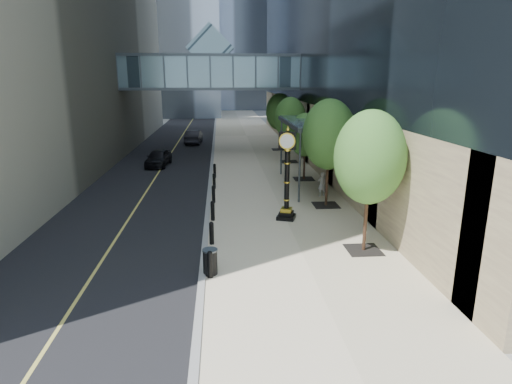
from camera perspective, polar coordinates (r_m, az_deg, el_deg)
ground at (r=15.03m, az=4.44°, el=-12.78°), size 320.00×320.00×0.00m
road at (r=53.79m, az=-9.89°, el=7.28°), size 8.00×180.00×0.02m
sidewalk at (r=53.67m, az=-1.28°, el=7.50°), size 8.00×180.00×0.06m
curb at (r=53.58m, az=-5.59°, el=7.43°), size 0.25×180.00×0.07m
skywalk at (r=41.14m, az=-6.06°, el=15.88°), size 17.00×4.20×5.80m
entrance_canopy at (r=27.86m, az=7.18°, el=9.08°), size 3.00×8.00×4.38m
bollard_row at (r=23.06m, az=-5.74°, el=-1.44°), size 0.20×16.20×0.90m
street_trees at (r=29.15m, az=6.89°, el=8.57°), size 2.87×28.75×5.90m
street_clock at (r=21.29m, az=4.15°, el=1.53°), size 1.11×1.11×4.61m
trash_bin at (r=15.81m, az=-6.12°, el=-9.32°), size 0.59×0.59×0.90m
pedestrian at (r=26.04m, az=8.79°, el=1.05°), size 0.63×0.52×1.49m
car_near at (r=35.89m, az=-12.88°, el=4.49°), size 2.00×4.16×1.37m
car_far at (r=47.82m, az=-8.30°, el=7.31°), size 1.85×4.56×1.47m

